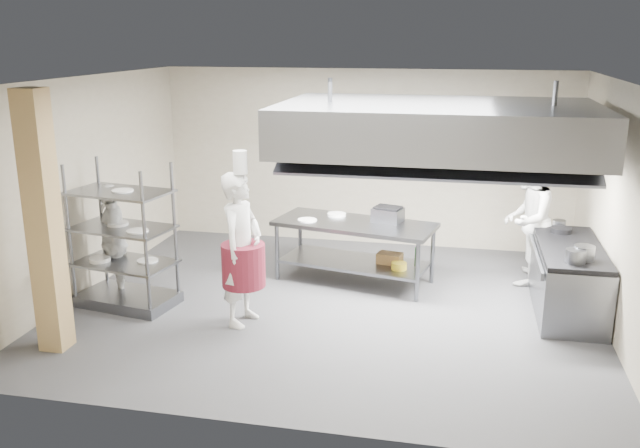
% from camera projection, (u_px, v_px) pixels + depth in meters
% --- Properties ---
extents(floor, '(7.00, 7.00, 0.00)m').
position_uv_depth(floor, '(331.00, 305.00, 9.17)').
color(floor, '#37373A').
rests_on(floor, ground).
extents(ceiling, '(7.00, 7.00, 0.00)m').
position_uv_depth(ceiling, '(332.00, 80.00, 8.36)').
color(ceiling, silver).
rests_on(ceiling, wall_back).
extents(wall_back, '(7.00, 0.00, 7.00)m').
position_uv_depth(wall_back, '(365.00, 158.00, 11.59)').
color(wall_back, tan).
rests_on(wall_back, ground).
extents(wall_left, '(0.00, 6.00, 6.00)m').
position_uv_depth(wall_left, '(86.00, 186.00, 9.46)').
color(wall_left, tan).
rests_on(wall_left, ground).
extents(wall_right, '(0.00, 6.00, 6.00)m').
position_uv_depth(wall_right, '(619.00, 212.00, 8.06)').
color(wall_right, tan).
rests_on(wall_right, ground).
extents(column, '(0.30, 0.30, 3.00)m').
position_uv_depth(column, '(44.00, 224.00, 7.55)').
color(column, tan).
rests_on(column, floor).
extents(exhaust_hood, '(4.00, 2.50, 0.60)m').
position_uv_depth(exhaust_hood, '(437.00, 127.00, 8.64)').
color(exhaust_hood, slate).
rests_on(exhaust_hood, ceiling).
extents(hood_strip_a, '(1.60, 0.12, 0.04)m').
position_uv_depth(hood_strip_a, '(367.00, 150.00, 8.90)').
color(hood_strip_a, white).
rests_on(hood_strip_a, exhaust_hood).
extents(hood_strip_b, '(1.60, 0.12, 0.04)m').
position_uv_depth(hood_strip_b, '(508.00, 154.00, 8.54)').
color(hood_strip_b, white).
rests_on(hood_strip_b, exhaust_hood).
extents(wall_shelf, '(1.50, 0.28, 0.04)m').
position_uv_depth(wall_shelf, '(472.00, 164.00, 11.08)').
color(wall_shelf, slate).
rests_on(wall_shelf, wall_back).
extents(island, '(2.45, 1.42, 0.91)m').
position_uv_depth(island, '(354.00, 252.00, 9.96)').
color(island, gray).
rests_on(island, floor).
extents(island_worktop, '(2.45, 1.42, 0.06)m').
position_uv_depth(island_worktop, '(355.00, 224.00, 9.84)').
color(island_worktop, slate).
rests_on(island_worktop, island).
extents(island_undershelf, '(2.25, 1.28, 0.04)m').
position_uv_depth(island_undershelf, '(354.00, 262.00, 10.00)').
color(island_undershelf, slate).
rests_on(island_undershelf, island).
extents(pass_rack, '(1.40, 0.96, 1.94)m').
position_uv_depth(pass_rack, '(123.00, 236.00, 8.96)').
color(pass_rack, slate).
rests_on(pass_rack, floor).
extents(cooking_range, '(0.80, 2.00, 0.84)m').
position_uv_depth(cooking_range, '(567.00, 280.00, 8.91)').
color(cooking_range, gray).
rests_on(cooking_range, floor).
extents(range_top, '(0.78, 1.96, 0.06)m').
position_uv_depth(range_top, '(571.00, 248.00, 8.79)').
color(range_top, black).
rests_on(range_top, cooking_range).
extents(chef_head, '(0.58, 0.78, 1.94)m').
position_uv_depth(chef_head, '(242.00, 249.00, 8.39)').
color(chef_head, white).
rests_on(chef_head, floor).
extents(chef_line, '(0.97, 1.10, 1.91)m').
position_uv_depth(chef_line, '(527.00, 220.00, 9.80)').
color(chef_line, silver).
rests_on(chef_line, floor).
extents(chef_plating, '(0.81, 1.01, 1.61)m').
position_uv_depth(chef_plating, '(113.00, 241.00, 9.30)').
color(chef_plating, silver).
rests_on(chef_plating, floor).
extents(griddle, '(0.48, 0.42, 0.20)m').
position_uv_depth(griddle, '(388.00, 215.00, 9.84)').
color(griddle, gray).
rests_on(griddle, island_worktop).
extents(wicker_basket, '(0.39, 0.30, 0.15)m').
position_uv_depth(wicker_basket, '(390.00, 258.00, 9.86)').
color(wicker_basket, olive).
rests_on(wicker_basket, island_undershelf).
extents(stockpot, '(0.25, 0.25, 0.17)m').
position_uv_depth(stockpot, '(584.00, 253.00, 8.20)').
color(stockpot, gray).
rests_on(stockpot, range_top).
extents(plate_stack, '(0.28, 0.28, 0.05)m').
position_uv_depth(plate_stack, '(125.00, 261.00, 9.05)').
color(plate_stack, white).
rests_on(plate_stack, pass_rack).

